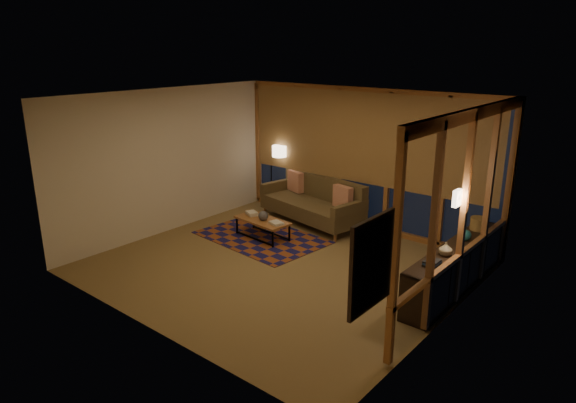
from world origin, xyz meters
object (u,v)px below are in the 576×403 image
Objects in this scene: coffee_table at (263,229)px; bookshelf at (455,268)px; floor_lamp at (271,175)px; sofa at (311,201)px.

coffee_table is 3.58m from bookshelf.
floor_lamp is 0.52× the size of bookshelf.
floor_lamp is (-1.21, 1.62, 0.52)m from coffee_table.
bookshelf is at bearing 9.51° from coffee_table.
sofa is at bearing 0.14° from floor_lamp.
sofa is at bearing 86.78° from coffee_table.
coffee_table is at bearing -176.19° from bookshelf.
bookshelf is (3.57, 0.24, 0.16)m from coffee_table.
sofa is at bearing 163.48° from bookshelf.
bookshelf reaches higher than coffee_table.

